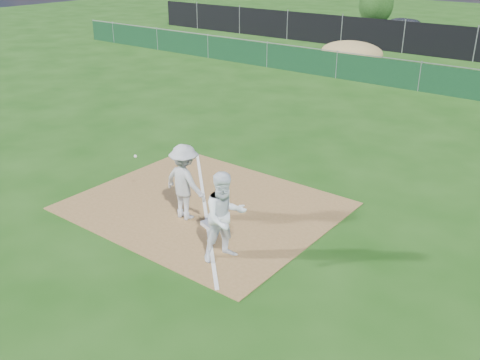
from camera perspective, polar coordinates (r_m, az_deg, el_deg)
name	(u,v)px	position (r m, az deg, el deg)	size (l,w,h in m)	color
ground	(367,119)	(20.21, 13.39, 6.39)	(90.00, 90.00, 0.00)	#17430E
infield_dirt	(205,206)	(13.08, -3.79, -2.77)	(6.00, 5.00, 0.02)	brown
foul_line	(205,205)	(13.07, -3.79, -2.71)	(0.08, 7.00, 0.01)	white
green_fence	(420,77)	(24.57, 18.62, 10.32)	(44.00, 0.05, 1.20)	#0D321A
dirt_mound	(352,52)	(29.63, 11.82, 13.19)	(3.38, 2.60, 1.17)	#9F844D
black_fence	(476,45)	(32.05, 23.83, 13.07)	(46.00, 0.04, 1.80)	black
first_base	(213,224)	(12.14, -2.92, -4.71)	(0.42, 0.42, 0.09)	white
play_at_first	(185,182)	(12.19, -5.91, -0.22)	(2.39, 0.72, 1.79)	silver
runner	(225,217)	(10.56, -1.62, -3.94)	(0.92, 0.72, 1.89)	white
car_left	(409,29)	(37.71, 17.55, 15.10)	(1.75, 4.35, 1.48)	#999CA0
tree_left	(376,5)	(44.01, 14.32, 17.68)	(2.59, 2.59, 3.08)	#382316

